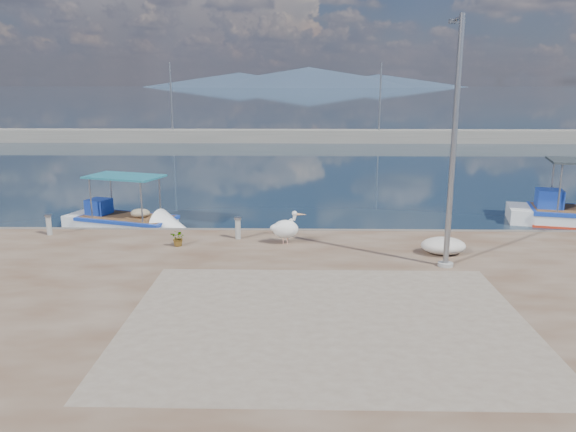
{
  "coord_description": "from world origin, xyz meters",
  "views": [
    {
      "loc": [
        0.4,
        -14.7,
        5.74
      ],
      "look_at": [
        0.0,
        3.8,
        1.3
      ],
      "focal_mm": 35.0,
      "sensor_mm": 36.0,
      "label": 1
    }
  ],
  "objects_px": {
    "boat_left": "(126,224)",
    "pelican": "(286,228)",
    "lamp_post": "(453,153)",
    "bollard_near": "(238,227)"
  },
  "relations": [
    {
      "from": "boat_left",
      "to": "pelican",
      "type": "bearing_deg",
      "value": -12.08
    },
    {
      "from": "boat_left",
      "to": "lamp_post",
      "type": "bearing_deg",
      "value": -10.03
    },
    {
      "from": "pelican",
      "to": "lamp_post",
      "type": "height_order",
      "value": "lamp_post"
    },
    {
      "from": "bollard_near",
      "to": "lamp_post",
      "type": "bearing_deg",
      "value": -23.43
    },
    {
      "from": "boat_left",
      "to": "pelican",
      "type": "relative_size",
      "value": 4.73
    },
    {
      "from": "lamp_post",
      "to": "bollard_near",
      "type": "xyz_separation_m",
      "value": [
        -6.37,
        2.76,
        -2.89
      ]
    },
    {
      "from": "boat_left",
      "to": "bollard_near",
      "type": "distance_m",
      "value": 5.8
    },
    {
      "from": "lamp_post",
      "to": "bollard_near",
      "type": "relative_size",
      "value": 9.33
    },
    {
      "from": "lamp_post",
      "to": "bollard_near",
      "type": "bearing_deg",
      "value": 156.57
    },
    {
      "from": "pelican",
      "to": "bollard_near",
      "type": "bearing_deg",
      "value": 154.65
    }
  ]
}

